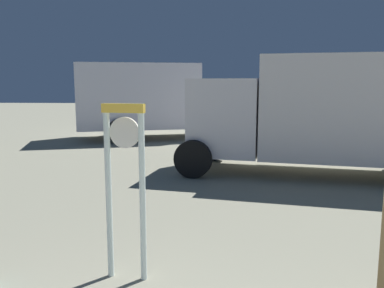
# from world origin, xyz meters

# --- Properties ---
(standing_clock) EXTENTS (0.49, 0.15, 2.03)m
(standing_clock) POSITION_xyz_m (-1.05, 2.79, 1.24)
(standing_clock) COLOR white
(standing_clock) RESTS_ON ground_plane
(box_truck_near) EXTENTS (7.36, 3.68, 2.86)m
(box_truck_near) POSITION_xyz_m (2.98, 8.20, 1.58)
(box_truck_near) COLOR silver
(box_truck_near) RESTS_ON ground_plane
(box_truck_far) EXTENTS (7.15, 4.03, 2.94)m
(box_truck_far) POSITION_xyz_m (-2.28, 14.57, 1.60)
(box_truck_far) COLOR silver
(box_truck_far) RESTS_ON ground_plane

